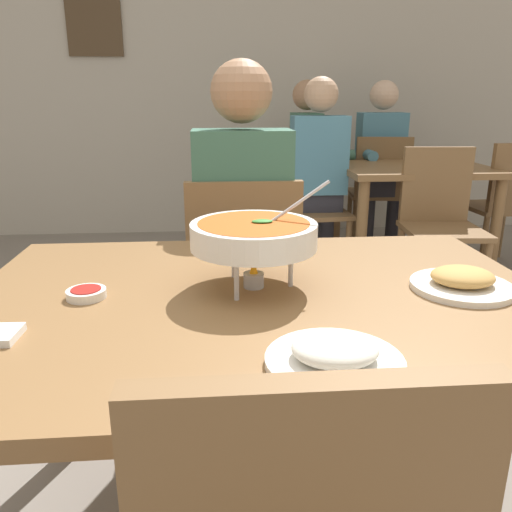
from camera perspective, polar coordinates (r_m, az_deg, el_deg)
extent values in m
cube|color=#BCB2A3|center=(4.65, -3.67, 21.25)|extent=(10.00, 0.10, 3.00)
cube|color=#4C3823|center=(4.71, -17.74, 23.96)|extent=(0.44, 0.03, 0.56)
cube|color=brown|center=(1.19, 0.59, -5.35)|extent=(1.36, 0.99, 0.04)
cylinder|color=brown|center=(1.82, -21.16, -11.12)|extent=(0.07, 0.07, 0.70)
cylinder|color=brown|center=(1.88, 18.75, -9.78)|extent=(0.07, 0.07, 0.70)
cube|color=brown|center=(2.11, -1.61, -3.34)|extent=(0.44, 0.44, 0.03)
cube|color=brown|center=(1.84, -1.33, 1.46)|extent=(0.42, 0.04, 0.45)
cylinder|color=brown|center=(2.39, 2.78, -6.66)|extent=(0.04, 0.04, 0.42)
cylinder|color=brown|center=(2.37, -6.45, -6.93)|extent=(0.04, 0.04, 0.42)
cylinder|color=brown|center=(2.05, 4.16, -10.96)|extent=(0.04, 0.04, 0.42)
cylinder|color=brown|center=(2.03, -6.73, -11.33)|extent=(0.04, 0.04, 0.42)
cylinder|color=#2D2D38|center=(2.22, 1.02, -8.17)|extent=(0.10, 0.10, 0.45)
cylinder|color=#2D2D38|center=(2.21, -4.21, -8.33)|extent=(0.10, 0.10, 0.45)
cube|color=#2D2D38|center=(2.06, -1.60, -1.58)|extent=(0.32, 0.32, 0.12)
cube|color=#3D6B56|center=(1.91, -1.54, 6.48)|extent=(0.36, 0.20, 0.50)
sphere|color=#A57756|center=(1.87, -1.64, 17.97)|extent=(0.22, 0.22, 0.22)
cylinder|color=#3D6B56|center=(2.13, 2.50, 6.23)|extent=(0.08, 0.28, 0.08)
cylinder|color=#3D6B56|center=(2.11, -6.20, 6.06)|extent=(0.08, 0.28, 0.08)
cylinder|color=silver|center=(1.23, 3.92, -1.19)|extent=(0.01, 0.01, 0.10)
cylinder|color=silver|center=(1.29, -2.51, -0.26)|extent=(0.01, 0.01, 0.10)
cylinder|color=silver|center=(1.15, -2.20, -2.60)|extent=(0.01, 0.01, 0.10)
torus|color=silver|center=(1.21, -0.26, 0.95)|extent=(0.21, 0.21, 0.01)
cylinder|color=#B2B2B7|center=(1.23, -0.25, -2.71)|extent=(0.05, 0.05, 0.04)
cone|color=orange|center=(1.22, -0.26, -1.30)|extent=(0.02, 0.02, 0.04)
cylinder|color=white|center=(1.20, -0.26, 2.32)|extent=(0.30, 0.30, 0.06)
cylinder|color=#B75119|center=(1.19, -0.26, 3.49)|extent=(0.26, 0.26, 0.01)
ellipsoid|color=#388433|center=(1.19, 0.70, 3.92)|extent=(0.05, 0.03, 0.01)
cylinder|color=silver|center=(1.21, 3.92, 5.39)|extent=(0.18, 0.01, 0.13)
cylinder|color=white|center=(0.90, 8.78, -11.65)|extent=(0.24, 0.24, 0.01)
ellipsoid|color=white|center=(0.89, 8.85, -10.21)|extent=(0.15, 0.13, 0.04)
cylinder|color=white|center=(1.31, 22.13, -3.26)|extent=(0.24, 0.24, 0.01)
ellipsoid|color=tan|center=(1.30, 22.25, -2.21)|extent=(0.15, 0.13, 0.04)
cylinder|color=white|center=(1.23, -18.50, -4.03)|extent=(0.09, 0.09, 0.02)
cylinder|color=maroon|center=(1.23, -18.54, -3.64)|extent=(0.07, 0.07, 0.01)
cube|color=brown|center=(3.66, 17.31, 9.32)|extent=(1.00, 0.80, 0.04)
cylinder|color=brown|center=(3.27, 11.72, 2.26)|extent=(0.07, 0.07, 0.70)
cylinder|color=brown|center=(3.62, 25.24, 2.38)|extent=(0.07, 0.07, 0.70)
cylinder|color=brown|center=(3.91, 8.98, 4.85)|extent=(0.07, 0.07, 0.70)
cylinder|color=brown|center=(4.20, 20.77, 4.80)|extent=(0.07, 0.07, 0.70)
cube|color=brown|center=(3.48, 6.49, 4.85)|extent=(0.47, 0.47, 0.03)
cube|color=brown|center=(3.62, 5.76, 9.24)|extent=(0.42, 0.07, 0.45)
cylinder|color=brown|center=(3.31, 4.07, 0.25)|extent=(0.04, 0.04, 0.42)
cylinder|color=brown|center=(3.41, 10.29, 0.55)|extent=(0.04, 0.04, 0.42)
cylinder|color=brown|center=(3.66, 2.71, 1.97)|extent=(0.04, 0.04, 0.42)
cylinder|color=brown|center=(3.76, 8.39, 2.20)|extent=(0.04, 0.04, 0.42)
cube|color=brown|center=(4.05, 5.71, 6.66)|extent=(0.49, 0.49, 0.03)
cube|color=brown|center=(4.03, 8.69, 9.95)|extent=(0.09, 0.42, 0.45)
cylinder|color=brown|center=(4.28, 2.92, 4.20)|extent=(0.04, 0.04, 0.42)
cylinder|color=brown|center=(3.91, 3.00, 2.94)|extent=(0.04, 0.04, 0.42)
cylinder|color=brown|center=(4.30, 8.00, 4.13)|extent=(0.04, 0.04, 0.42)
cylinder|color=brown|center=(3.93, 8.55, 2.86)|extent=(0.04, 0.04, 0.42)
cube|color=brown|center=(4.26, 13.40, 6.80)|extent=(0.50, 0.50, 0.03)
cube|color=brown|center=(4.03, 14.09, 9.63)|extent=(0.42, 0.10, 0.45)
cylinder|color=brown|center=(4.52, 15.20, 4.34)|extent=(0.04, 0.04, 0.42)
cylinder|color=brown|center=(4.46, 10.41, 4.50)|extent=(0.04, 0.04, 0.42)
cylinder|color=brown|center=(4.16, 16.18, 3.16)|extent=(0.04, 0.04, 0.42)
cylinder|color=brown|center=(4.10, 10.98, 3.32)|extent=(0.04, 0.04, 0.42)
cube|color=brown|center=(4.01, 25.43, 4.95)|extent=(0.47, 0.47, 0.03)
cylinder|color=brown|center=(4.31, 25.79, 2.60)|extent=(0.04, 0.04, 0.42)
cylinder|color=brown|center=(4.11, 21.39, 2.49)|extent=(0.04, 0.04, 0.42)
cylinder|color=brown|center=(3.80, 24.15, 1.01)|extent=(0.04, 0.04, 0.42)
cube|color=brown|center=(3.17, 20.28, 2.66)|extent=(0.47, 0.47, 0.03)
cube|color=brown|center=(3.31, 19.54, 7.57)|extent=(0.42, 0.07, 0.45)
cylinder|color=brown|center=(3.00, 17.67, -2.39)|extent=(0.04, 0.04, 0.42)
cylinder|color=brown|center=(3.14, 24.29, -2.27)|extent=(0.04, 0.04, 0.42)
cylinder|color=brown|center=(3.34, 15.73, -0.20)|extent=(0.04, 0.04, 0.42)
cylinder|color=brown|center=(3.47, 21.78, -0.18)|extent=(0.04, 0.04, 0.42)
cylinder|color=#2D2D38|center=(3.67, 7.89, 2.08)|extent=(0.10, 0.10, 0.45)
cylinder|color=#2D2D38|center=(3.63, 4.80, 2.02)|extent=(0.10, 0.10, 0.45)
cube|color=#2D2D38|center=(3.54, 6.63, 6.33)|extent=(0.32, 0.32, 0.12)
cube|color=teal|center=(3.42, 7.07, 11.17)|extent=(0.36, 0.20, 0.50)
sphere|color=tan|center=(3.40, 7.31, 17.55)|extent=(0.22, 0.22, 0.22)
cylinder|color=teal|center=(3.66, 8.91, 10.70)|extent=(0.08, 0.28, 0.08)
cylinder|color=teal|center=(3.59, 3.85, 10.75)|extent=(0.08, 0.28, 0.08)
cylinder|color=#2D2D38|center=(4.04, 7.26, 3.51)|extent=(0.10, 0.10, 0.45)
cylinder|color=#2D2D38|center=(4.23, 6.72, 4.16)|extent=(0.10, 0.10, 0.45)
cube|color=#2D2D38|center=(4.07, 6.57, 7.74)|extent=(0.32, 0.32, 0.12)
cube|color=#3D6B56|center=(4.01, 5.58, 12.11)|extent=(0.20, 0.36, 0.50)
sphere|color=#A57756|center=(4.00, 5.75, 17.54)|extent=(0.22, 0.22, 0.22)
cylinder|color=#3D6B56|center=(3.90, 8.92, 11.10)|extent=(0.28, 0.08, 0.08)
cylinder|color=#3D6B56|center=(4.21, 7.91, 11.59)|extent=(0.28, 0.08, 0.08)
cylinder|color=#2D2D38|center=(4.17, 12.42, 3.69)|extent=(0.10, 0.10, 0.45)
cylinder|color=#2D2D38|center=(4.23, 15.01, 3.70)|extent=(0.10, 0.10, 0.45)
cube|color=#2D2D38|center=(4.18, 13.84, 7.62)|extent=(0.32, 0.32, 0.12)
cube|color=teal|center=(4.22, 13.80, 11.96)|extent=(0.36, 0.20, 0.50)
sphere|color=beige|center=(4.21, 14.19, 17.11)|extent=(0.22, 0.22, 0.22)
cylinder|color=teal|center=(3.99, 12.42, 11.04)|extent=(0.08, 0.28, 0.08)
cylinder|color=teal|center=(4.09, 16.79, 10.87)|extent=(0.08, 0.28, 0.08)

